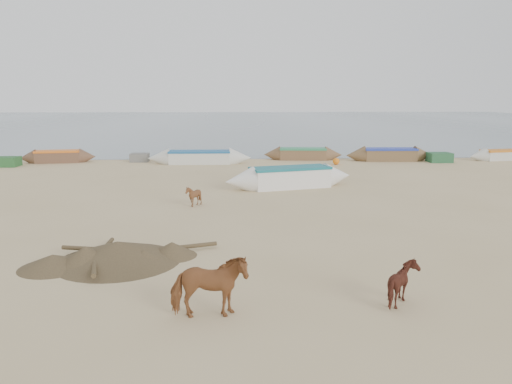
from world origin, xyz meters
TOP-DOWN VIEW (x-y plane):
  - ground at (0.00, 0.00)m, footprint 140.00×140.00m
  - sea at (0.00, 82.00)m, footprint 160.00×160.00m
  - cow_adult at (-1.31, -4.09)m, footprint 1.57×0.79m
  - calf_front at (-2.40, 6.32)m, footprint 0.93×0.87m
  - calf_right at (2.75, -3.66)m, footprint 0.93×1.03m
  - near_canoe at (1.96, 10.37)m, footprint 6.63×3.11m
  - debris_pile at (-3.90, -0.48)m, footprint 4.35×4.35m
  - waterline_canoes at (-1.28, 20.54)m, footprint 57.38×3.39m
  - beach_clutter at (3.43, 20.05)m, footprint 46.04×3.79m

SIDE VIEW (x-z plane):
  - ground at x=0.00m, z-range 0.00..0.00m
  - sea at x=0.00m, z-range 0.01..0.01m
  - debris_pile at x=-3.90m, z-range 0.00..0.54m
  - beach_clutter at x=3.43m, z-range -0.02..0.62m
  - waterline_canoes at x=-1.28m, z-range -0.04..0.87m
  - calf_front at x=-2.40m, z-range 0.00..0.85m
  - calf_right at x=2.75m, z-range 0.00..0.91m
  - near_canoe at x=1.96m, z-range 0.00..1.02m
  - cow_adult at x=-1.31m, z-range 0.00..1.29m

